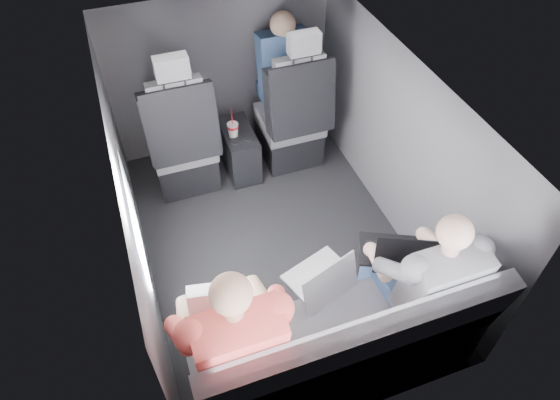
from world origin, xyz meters
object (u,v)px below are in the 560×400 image
object	(u,v)px
front_seat_left	(183,146)
front_seat_right	(292,122)
rear_bench	(338,350)
passenger_front_right	(283,68)
passenger_rear_left	(233,336)
soda_cup	(233,129)
laptop_silver	(322,278)
center_console	(239,150)
laptop_white	(216,304)
passenger_rear_right	(421,277)
laptop_black	(396,253)

from	to	relation	value
front_seat_left	front_seat_right	bearing A→B (deg)	0.00
front_seat_left	rear_bench	distance (m)	1.96
front_seat_left	passenger_front_right	world-z (taller)	front_seat_left
front_seat_left	passenger_front_right	bearing A→B (deg)	15.86
passenger_rear_left	soda_cup	bearing A→B (deg)	74.24
rear_bench	soda_cup	xyz separation A→B (m)	(-0.05, 1.89, 0.16)
rear_bench	laptop_silver	bearing A→B (deg)	90.41
center_console	laptop_white	world-z (taller)	laptop_white
front_seat_left	passenger_rear_right	bearing A→B (deg)	-61.96
center_console	passenger_rear_right	distance (m)	1.96
laptop_black	passenger_rear_left	bearing A→B (deg)	-169.49
front_seat_right	laptop_black	distance (m)	1.64
front_seat_left	soda_cup	size ratio (longest dim) A/B	4.76
passenger_front_right	rear_bench	bearing A→B (deg)	-101.96
passenger_front_right	passenger_rear_left	bearing A→B (deg)	-116.16
rear_bench	passenger_rear_left	world-z (taller)	passenger_rear_left
front_seat_left	center_console	size ratio (longest dim) A/B	2.64
front_seat_right	rear_bench	distance (m)	1.96
center_console	rear_bench	xyz separation A→B (m)	(-0.00, -1.94, 0.11)
center_console	laptop_silver	bearing A→B (deg)	-90.07
center_console	rear_bench	distance (m)	1.94
passenger_rear_left	front_seat_left	bearing A→B (deg)	86.62
soda_cup	passenger_rear_right	size ratio (longest dim) A/B	0.22
front_seat_left	soda_cup	world-z (taller)	front_seat_left
soda_cup	front_seat_left	bearing A→B (deg)	178.23
rear_bench	soda_cup	bearing A→B (deg)	91.52
passenger_front_right	front_seat_left	bearing A→B (deg)	-164.14
center_console	passenger_front_right	size ratio (longest dim) A/B	0.61
rear_bench	laptop_black	size ratio (longest dim) A/B	3.57
front_seat_right	passenger_rear_right	size ratio (longest dim) A/B	1.05
soda_cup	passenger_front_right	bearing A→B (deg)	28.03
laptop_silver	passenger_rear_right	size ratio (longest dim) A/B	0.34
front_seat_left	laptop_silver	bearing A→B (deg)	-74.69
passenger_rear_right	front_seat_left	bearing A→B (deg)	118.04
laptop_white	laptop_silver	world-z (taller)	laptop_silver
laptop_white	passenger_front_right	xyz separation A→B (m)	(1.04, 1.85, 0.12)
laptop_silver	front_seat_right	bearing A→B (deg)	74.57
laptop_silver	laptop_black	world-z (taller)	laptop_black
front_seat_left	soda_cup	xyz separation A→B (m)	(0.40, -0.01, 0.07)
front_seat_right	rear_bench	xyz separation A→B (m)	(-0.45, -1.90, -0.09)
laptop_black	passenger_rear_left	distance (m)	1.03
rear_bench	passenger_rear_left	xyz separation A→B (m)	(-0.56, 0.09, 0.33)
passenger_rear_right	center_console	bearing A→B (deg)	105.51
soda_cup	laptop_black	size ratio (longest dim) A/B	0.59
front_seat_left	laptop_white	distance (m)	1.62
rear_bench	laptop_silver	world-z (taller)	rear_bench
laptop_white	front_seat_right	bearing A→B (deg)	57.02
front_seat_right	soda_cup	bearing A→B (deg)	-178.58
front_seat_right	passenger_rear_right	bearing A→B (deg)	-88.03
rear_bench	passenger_front_right	xyz separation A→B (m)	(0.46, 2.16, 0.44)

